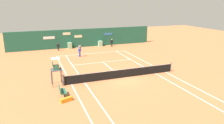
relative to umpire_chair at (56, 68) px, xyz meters
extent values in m
plane|color=#C67042|center=(6.60, -0.33, -1.69)|extent=(80.00, 80.00, 0.00)
cube|color=white|center=(6.60, 11.37, -1.69)|extent=(10.60, 0.10, 0.01)
cube|color=white|center=(1.30, -0.33, -1.69)|extent=(0.10, 23.40, 0.01)
cube|color=white|center=(2.60, -0.33, -1.69)|extent=(0.10, 23.40, 0.01)
cube|color=white|center=(10.60, -0.33, -1.69)|extent=(0.10, 23.40, 0.01)
cube|color=white|center=(11.90, -0.33, -1.69)|extent=(0.10, 23.40, 0.01)
cube|color=white|center=(6.60, 6.07, -1.69)|extent=(8.00, 0.10, 0.01)
cube|color=white|center=(6.60, 2.87, -1.69)|extent=(0.10, 6.40, 0.01)
cube|color=white|center=(6.60, 11.22, -1.69)|extent=(0.10, 0.24, 0.01)
cylinder|color=#4C4C51|center=(0.60, -0.33, -1.16)|extent=(0.10, 0.10, 1.07)
cylinder|color=#4C4C51|center=(12.60, -0.33, -1.16)|extent=(0.10, 0.10, 1.07)
cube|color=black|center=(6.60, -0.33, -1.22)|extent=(12.00, 0.03, 0.95)
cube|color=white|center=(6.60, -0.33, -0.77)|extent=(12.00, 0.04, 0.06)
cube|color=#1E5642|center=(6.60, 16.67, -0.12)|extent=(25.00, 0.24, 3.13)
cube|color=white|center=(0.84, 16.53, 0.25)|extent=(1.81, 0.02, 0.44)
cube|color=#2D6BA8|center=(11.11, 16.53, 0.34)|extent=(1.56, 0.02, 0.44)
cube|color=beige|center=(3.73, 16.53, 0.78)|extent=(1.28, 0.02, 0.44)
cube|color=beige|center=(5.68, 16.53, 0.22)|extent=(1.33, 0.02, 0.44)
cube|color=#8CB793|center=(4.08, 16.12, -1.18)|extent=(0.61, 0.70, 1.01)
cube|color=#8CB793|center=(9.47, 16.12, -1.21)|extent=(0.66, 0.70, 0.96)
cylinder|color=#47474C|center=(0.46, 0.45, -0.93)|extent=(0.07, 0.07, 1.51)
cylinder|color=#47474C|center=(0.46, -0.45, -0.93)|extent=(0.07, 0.07, 1.51)
cylinder|color=#47474C|center=(-0.44, 0.45, -0.93)|extent=(0.07, 0.07, 1.51)
cylinder|color=#47474C|center=(-0.44, -0.45, -0.93)|extent=(0.07, 0.07, 1.51)
cylinder|color=#47474C|center=(0.46, 0.00, -1.24)|extent=(0.04, 0.81, 0.04)
cylinder|color=#47474C|center=(0.46, 0.00, -0.78)|extent=(0.04, 0.81, 0.04)
cube|color=#47474C|center=(0.01, 0.00, -0.15)|extent=(1.00, 1.00, 0.06)
cube|color=#2D664C|center=(0.01, 0.00, 0.08)|extent=(0.52, 0.56, 0.40)
cube|color=#2D664C|center=(-0.28, 0.00, 0.46)|extent=(0.06, 0.56, 0.45)
cube|color=white|center=(0.01, 0.00, 0.93)|extent=(0.76, 0.80, 0.04)
cylinder|color=#38383D|center=(0.19, -2.12, -1.50)|extent=(0.06, 0.06, 0.38)
cylinder|color=#38383D|center=(0.19, -3.25, -1.50)|extent=(0.06, 0.06, 0.38)
cube|color=#2D664C|center=(0.19, -2.68, -1.27)|extent=(0.48, 1.29, 0.08)
cube|color=#2D664C|center=(-0.08, -2.68, -1.02)|extent=(0.06, 1.29, 0.42)
cube|color=orange|center=(0.23, -3.86, -1.53)|extent=(1.00, 0.60, 0.32)
sphere|color=orange|center=(0.69, -3.70, -1.53)|extent=(0.29, 0.29, 0.28)
cylinder|color=blue|center=(4.49, 10.02, -1.28)|extent=(0.13, 0.13, 0.82)
cylinder|color=blue|center=(4.32, 9.95, -1.28)|extent=(0.13, 0.13, 0.82)
cube|color=blue|center=(4.40, 9.99, -0.59)|extent=(0.42, 0.33, 0.57)
sphere|color=tan|center=(4.40, 9.99, -0.19)|extent=(0.22, 0.22, 0.22)
cylinder|color=white|center=(4.40, 9.99, -0.11)|extent=(0.21, 0.21, 0.06)
cylinder|color=blue|center=(4.61, 10.07, -0.63)|extent=(0.09, 0.09, 0.55)
cylinder|color=tan|center=(4.30, 9.65, -0.35)|extent=(0.29, 0.54, 0.09)
cylinder|color=black|center=(4.40, 9.39, -0.24)|extent=(0.03, 0.03, 0.22)
torus|color=#DB3838|center=(4.40, 9.39, 0.01)|extent=(0.29, 0.14, 0.30)
cylinder|color=silver|center=(4.40, 9.39, 0.01)|extent=(0.24, 0.10, 0.26)
cylinder|color=black|center=(2.11, 15.04, -1.37)|extent=(0.11, 0.11, 0.65)
cylinder|color=black|center=(1.97, 15.07, -1.37)|extent=(0.11, 0.11, 0.65)
cube|color=black|center=(2.04, 15.05, -0.82)|extent=(0.32, 0.21, 0.45)
sphere|color=brown|center=(2.04, 15.05, -0.50)|extent=(0.18, 0.18, 0.18)
cylinder|color=black|center=(2.22, 15.02, -0.85)|extent=(0.07, 0.07, 0.44)
cylinder|color=black|center=(1.86, 15.09, -0.85)|extent=(0.07, 0.07, 0.44)
cylinder|color=black|center=(11.31, 15.05, -1.34)|extent=(0.11, 0.11, 0.69)
cylinder|color=black|center=(11.16, 15.06, -1.34)|extent=(0.11, 0.11, 0.69)
cube|color=black|center=(11.23, 15.05, -0.75)|extent=(0.32, 0.19, 0.49)
sphere|color=beige|center=(11.23, 15.05, -0.42)|extent=(0.19, 0.19, 0.19)
cylinder|color=black|center=(11.43, 15.04, -0.79)|extent=(0.07, 0.07, 0.47)
cylinder|color=black|center=(11.04, 15.07, -0.79)|extent=(0.07, 0.07, 0.47)
sphere|color=#CCE033|center=(7.14, 8.36, -1.66)|extent=(0.07, 0.07, 0.07)
camera|label=1|loc=(-1.90, -19.80, 6.02)|focal=34.61mm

